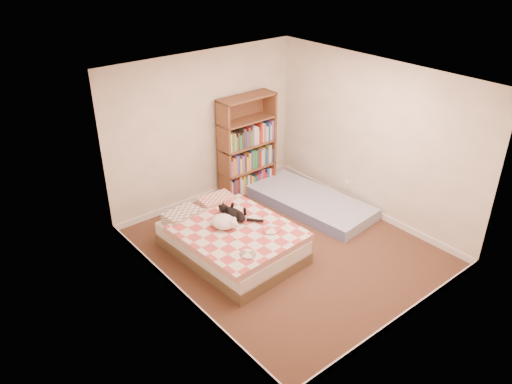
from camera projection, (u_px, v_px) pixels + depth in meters
room at (288, 174)px, 6.71m from camera, size 3.51×4.01×2.51m
bed at (230, 239)px, 7.07m from camera, size 1.50×1.99×0.51m
bookshelf at (246, 158)px, 8.59m from camera, size 1.03×0.35×1.72m
floor_mattress at (310, 202)px, 8.28m from camera, size 1.16×2.19×0.19m
black_cat at (234, 213)px, 7.11m from camera, size 0.28×0.71×0.16m
white_dog at (225, 222)px, 6.87m from camera, size 0.42×0.44×0.17m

